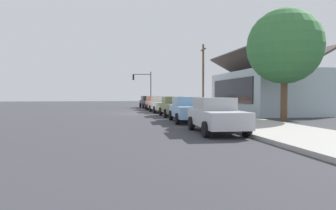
{
  "coord_description": "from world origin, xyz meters",
  "views": [
    {
      "loc": [
        28.71,
        -1.87,
        1.7
      ],
      "look_at": [
        3.56,
        2.59,
        0.88
      ],
      "focal_mm": 32.74,
      "sensor_mm": 36.0,
      "label": 1
    }
  ],
  "objects": [
    {
      "name": "sidewalk_curb",
      "position": [
        0.0,
        5.6,
        0.08
      ],
      "size": [
        60.0,
        4.2,
        0.16
      ],
      "primitive_type": "cube",
      "color": "#A3A099",
      "rests_on": "ground"
    },
    {
      "name": "shade_tree",
      "position": [
        10.27,
        9.14,
        4.87
      ],
      "size": [
        4.88,
        4.88,
        7.33
      ],
      "color": "brown",
      "rests_on": "ground"
    },
    {
      "name": "car_coral",
      "position": [
        -6.62,
        2.73,
        0.81
      ],
      "size": [
        4.37,
        2.08,
        1.59
      ],
      "rotation": [
        0.0,
        0.0,
        -0.03
      ],
      "color": "#EA8C75",
      "rests_on": "ground"
    },
    {
      "name": "car_ivory",
      "position": [
        -1.29,
        2.8,
        0.82
      ],
      "size": [
        4.86,
        2.14,
        1.59
      ],
      "rotation": [
        0.0,
        0.0,
        0.01
      ],
      "color": "silver",
      "rests_on": "ground"
    },
    {
      "name": "car_silver",
      "position": [
        15.52,
        2.66,
        0.81
      ],
      "size": [
        4.46,
        2.06,
        1.59
      ],
      "rotation": [
        0.0,
        0.0,
        -0.04
      ],
      "color": "silver",
      "rests_on": "ground"
    },
    {
      "name": "car_olive",
      "position": [
        4.47,
        2.87,
        0.81
      ],
      "size": [
        4.4,
        2.02,
        1.59
      ],
      "rotation": [
        0.0,
        0.0,
        -0.01
      ],
      "color": "olive",
      "rests_on": "ground"
    },
    {
      "name": "ground_plane",
      "position": [
        0.0,
        0.0,
        0.0
      ],
      "size": [
        120.0,
        120.0,
        0.0
      ],
      "primitive_type": "plane",
      "color": "#38383D"
    },
    {
      "name": "storefront_building",
      "position": [
        2.09,
        11.98,
        2.05
      ],
      "size": [
        11.9,
        6.78,
        5.68
      ],
      "color": "#ADBCC6",
      "rests_on": "ground"
    },
    {
      "name": "utility_pole_wooden",
      "position": [
        -5.06,
        8.2,
        3.93
      ],
      "size": [
        1.8,
        0.24,
        7.5
      ],
      "color": "brown",
      "rests_on": "ground"
    },
    {
      "name": "car_skyblue",
      "position": [
        9.77,
        2.76,
        0.82
      ],
      "size": [
        4.94,
        2.23,
        1.59
      ],
      "rotation": [
        0.0,
        0.0,
        -0.06
      ],
      "color": "#8CB7E0",
      "rests_on": "ground"
    },
    {
      "name": "fire_hydrant_red",
      "position": [
        -0.91,
        4.2,
        0.5
      ],
      "size": [
        0.22,
        0.22,
        0.71
      ],
      "color": "red",
      "rests_on": "sidewalk_curb"
    },
    {
      "name": "car_charcoal",
      "position": [
        -12.17,
        2.68,
        0.81
      ],
      "size": [
        4.63,
        2.15,
        1.59
      ],
      "rotation": [
        0.0,
        0.0,
        0.04
      ],
      "color": "#2D3035",
      "rests_on": "ground"
    },
    {
      "name": "traffic_light_main",
      "position": [
        -16.89,
        2.54,
        3.49
      ],
      "size": [
        0.37,
        2.79,
        5.2
      ],
      "color": "#383833",
      "rests_on": "ground"
    }
  ]
}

